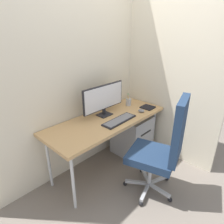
# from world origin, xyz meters

# --- Properties ---
(ground_plane) EXTENTS (8.00, 8.00, 0.00)m
(ground_plane) POSITION_xyz_m (0.00, 0.00, 0.00)
(ground_plane) COLOR slate
(wall_back) EXTENTS (2.77, 0.04, 2.80)m
(wall_back) POSITION_xyz_m (0.00, 0.34, 1.40)
(wall_back) COLOR beige
(wall_back) RESTS_ON ground_plane
(wall_side_right) EXTENTS (0.04, 1.79, 2.80)m
(wall_side_right) POSITION_xyz_m (0.83, -0.17, 1.40)
(wall_side_right) COLOR beige
(wall_side_right) RESTS_ON ground_plane
(desk) EXTENTS (1.59, 0.62, 0.71)m
(desk) POSITION_xyz_m (0.00, 0.00, 0.66)
(desk) COLOR tan
(desk) RESTS_ON ground_plane
(office_chair) EXTENTS (0.57, 0.61, 1.14)m
(office_chair) POSITION_xyz_m (0.07, -0.74, 0.60)
(office_chair) COLOR black
(office_chair) RESTS_ON ground_plane
(filing_cabinet) EXTENTS (0.45, 0.48, 0.58)m
(filing_cabinet) POSITION_xyz_m (0.48, -0.02, 0.29)
(filing_cabinet) COLOR #9EA0A5
(filing_cabinet) RESTS_ON ground_plane
(monitor) EXTENTS (0.64, 0.14, 0.39)m
(monitor) POSITION_xyz_m (0.05, 0.11, 0.93)
(monitor) COLOR black
(monitor) RESTS_ON desk
(keyboard) EXTENTS (0.48, 0.17, 0.02)m
(keyboard) POSITION_xyz_m (0.05, -0.15, 0.71)
(keyboard) COLOR black
(keyboard) RESTS_ON desk
(mouse) EXTENTS (0.08, 0.10, 0.04)m
(mouse) POSITION_xyz_m (0.44, -0.19, 0.73)
(mouse) COLOR slate
(mouse) RESTS_ON desk
(pen_holder) EXTENTS (0.08, 0.08, 0.18)m
(pen_holder) POSITION_xyz_m (0.52, 0.09, 0.76)
(pen_holder) COLOR #B2B5BA
(pen_holder) RESTS_ON desk
(notebook) EXTENTS (0.17, 0.17, 0.02)m
(notebook) POSITION_xyz_m (0.63, -0.16, 0.71)
(notebook) COLOR black
(notebook) RESTS_ON desk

